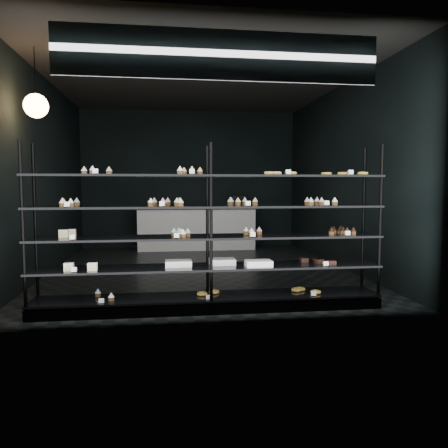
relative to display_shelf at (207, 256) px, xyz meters
name	(u,v)px	position (x,y,z in m)	size (l,w,h in m)	color
room	(199,176)	(0.10, 2.45, 0.97)	(5.01, 6.01, 3.20)	black
display_shelf	(207,256)	(0.00, 0.00, 0.00)	(4.00, 0.50, 1.91)	black
signage	(220,55)	(0.10, -0.48, 2.12)	(3.30, 0.05, 0.50)	#0C123D
pendant_lamp	(36,106)	(-2.09, 0.93, 1.82)	(0.30, 0.30, 0.88)	black
service_counter	(197,227)	(0.23, 4.95, -0.13)	(2.73, 0.65, 1.23)	white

